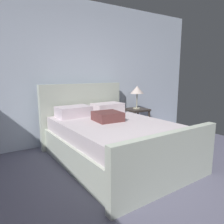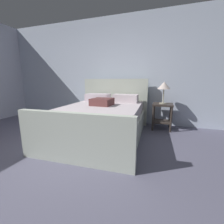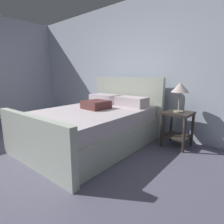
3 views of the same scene
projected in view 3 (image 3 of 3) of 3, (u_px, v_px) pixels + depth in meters
name	position (u px, v px, depth m)	size (l,w,h in m)	color
wall_back	(125.00, 68.00, 4.14)	(6.27, 0.12, 2.72)	silver
bed	(94.00, 125.00, 3.23)	(1.75, 2.30, 1.16)	silver
nightstand_right	(178.00, 123.00, 3.10)	(0.44, 0.44, 0.60)	#382F2A
table_lamp_right	(180.00, 88.00, 2.98)	(0.29, 0.29, 0.49)	#B7B293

